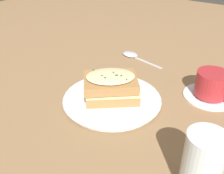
{
  "coord_description": "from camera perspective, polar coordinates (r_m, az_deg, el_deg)",
  "views": [
    {
      "loc": [
        -0.33,
        0.48,
        0.38
      ],
      "look_at": [
        -0.01,
        0.02,
        0.04
      ],
      "focal_mm": 42.0,
      "sensor_mm": 36.0,
      "label": 1
    }
  ],
  "objects": [
    {
      "name": "ground_plane",
      "position": [
        0.69,
        0.14,
        -2.22
      ],
      "size": [
        2.4,
        2.4,
        0.0
      ],
      "primitive_type": "plane",
      "color": "olive"
    },
    {
      "name": "dinner_plate",
      "position": [
        0.67,
        -0.0,
        -2.65
      ],
      "size": [
        0.25,
        0.25,
        0.02
      ],
      "color": "white",
      "rests_on": "ground_plane"
    },
    {
      "name": "sandwich",
      "position": [
        0.64,
        -0.16,
        0.18
      ],
      "size": [
        0.16,
        0.16,
        0.07
      ],
      "rotation": [
        0.0,
        0.0,
        0.68
      ],
      "color": "#A37542",
      "rests_on": "dinner_plate"
    },
    {
      "name": "teacup_with_saucer",
      "position": [
        0.72,
        20.94,
        0.13
      ],
      "size": [
        0.14,
        0.14,
        0.07
      ],
      "rotation": [
        0.0,
        0.0,
        2.79
      ],
      "color": "white",
      "rests_on": "ground_plane"
    },
    {
      "name": "water_glass",
      "position": [
        0.46,
        19.07,
        -15.52
      ],
      "size": [
        0.07,
        0.07,
        0.12
      ],
      "primitive_type": "cylinder",
      "color": "silver",
      "rests_on": "ground_plane"
    },
    {
      "name": "spoon",
      "position": [
        0.92,
        4.4,
        6.93
      ],
      "size": [
        0.17,
        0.06,
        0.01
      ],
      "rotation": [
        0.0,
        0.0,
        4.49
      ],
      "color": "silver",
      "rests_on": "ground_plane"
    }
  ]
}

